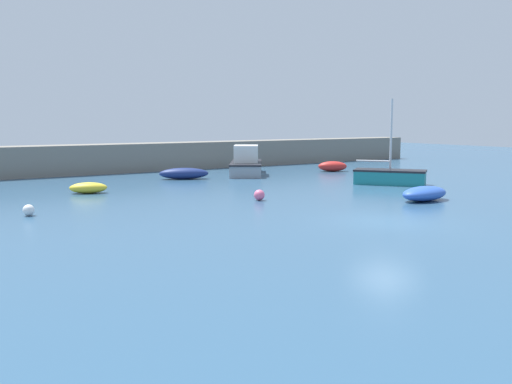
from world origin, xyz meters
TOP-DOWN VIEW (x-y plane):
  - ground_plane at (0.00, 0.00)m, footprint 120.00×120.00m
  - harbor_breakwater at (0.00, 26.48)m, footprint 56.84×2.41m
  - dinghy_near_pier at (-7.23, 15.21)m, footprint 2.23×1.64m
  - fishing_dinghy_green at (12.78, 17.92)m, footprint 2.47×2.03m
  - sailboat_twin_hulled at (9.77, 9.07)m, footprint 3.97×4.51m
  - rowboat_white_midwater at (0.50, 19.07)m, footprint 3.50×2.45m
  - rowboat_blue_near at (5.89, 3.06)m, footprint 3.04×1.72m
  - cabin_cruiser_white at (5.80, 19.51)m, footprint 5.38×6.48m
  - mooring_buoy_pink at (-0.92, 7.72)m, footprint 0.54×0.54m
  - mooring_buoy_white at (-11.59, 9.25)m, footprint 0.48×0.48m

SIDE VIEW (x-z plane):
  - ground_plane at x=0.00m, z-range -0.20..0.00m
  - mooring_buoy_white at x=-11.59m, z-range 0.00..0.48m
  - mooring_buoy_pink at x=-0.92m, z-range 0.00..0.54m
  - dinghy_near_pier at x=-7.23m, z-range 0.00..0.61m
  - rowboat_blue_near at x=5.89m, z-range 0.00..0.74m
  - rowboat_white_midwater at x=0.50m, z-range 0.00..0.77m
  - fishing_dinghy_green at x=12.78m, z-range 0.00..0.80m
  - sailboat_twin_hulled at x=9.77m, z-range -2.15..3.16m
  - cabin_cruiser_white at x=5.80m, z-range -0.30..1.86m
  - harbor_breakwater at x=0.00m, z-range 0.00..2.18m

